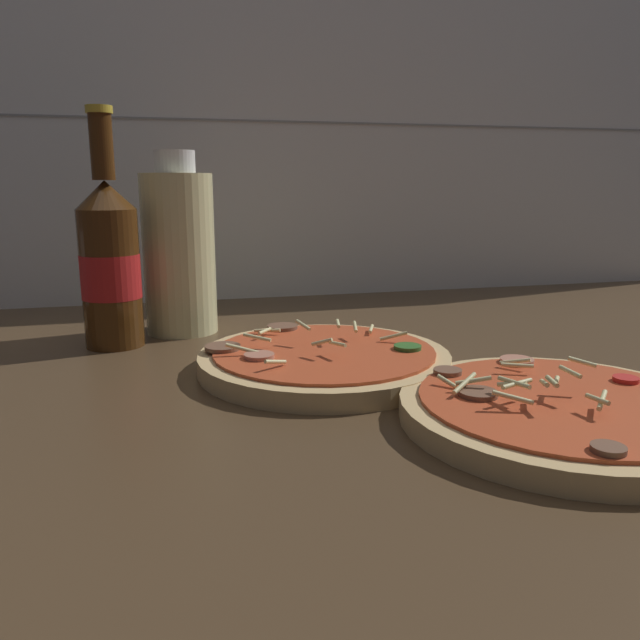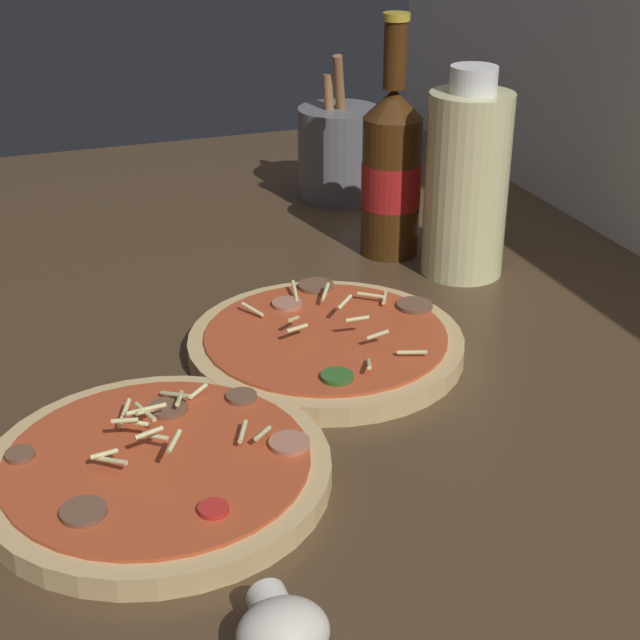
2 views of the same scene
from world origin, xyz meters
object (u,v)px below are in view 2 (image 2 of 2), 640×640
oil_bottle (467,182)px  beer_bottle (391,170)px  mushroom_left (282,630)px  pizza_near (158,470)px  utensil_crock (339,152)px  pizza_far (326,344)px

oil_bottle → beer_bottle: bearing=-146.4°
oil_bottle → mushroom_left: (46.54, -35.29, -8.23)cm
pizza_near → utensil_crock: utensil_crock is taller
utensil_crock → pizza_far: bearing=-22.3°
oil_bottle → mushroom_left: bearing=-37.2°
pizza_far → pizza_near: bearing=-51.7°
oil_bottle → utensil_crock: oil_bottle is taller
mushroom_left → utensil_crock: size_ratio=0.31×
pizza_near → oil_bottle: bearing=125.4°
pizza_near → utensil_crock: bearing=147.6°
pizza_near → pizza_far: 23.26cm
pizza_near → beer_bottle: beer_bottle is taller
pizza_far → utensil_crock: bearing=157.7°
pizza_far → mushroom_left: pizza_far is taller
pizza_near → pizza_far: pizza_near is taller
pizza_far → utensil_crock: (-40.68, 16.65, 4.91)cm
mushroom_left → pizza_near: bearing=-170.3°
pizza_near → utensil_crock: 65.41cm
pizza_far → utensil_crock: size_ratio=1.34×
mushroom_left → utensil_crock: (-74.25, 31.63, 4.08)cm
oil_bottle → pizza_far: bearing=-57.4°
beer_bottle → oil_bottle: 9.29cm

